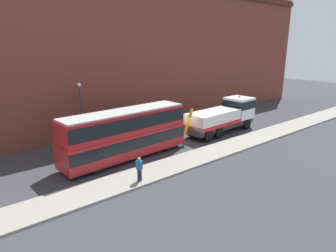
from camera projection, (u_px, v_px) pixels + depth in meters
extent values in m
plane|color=#38383D|center=(180.00, 141.00, 28.49)|extent=(120.00, 120.00, 0.00)
cube|color=gray|center=(212.00, 153.00, 25.33)|extent=(60.00, 2.80, 0.15)
cube|color=brown|center=(137.00, 55.00, 31.79)|extent=(60.00, 1.20, 16.00)
cube|color=#2D2D2D|center=(221.00, 125.00, 31.14)|extent=(9.12, 2.75, 0.55)
cube|color=silver|center=(239.00, 108.00, 32.85)|extent=(2.75, 2.75, 2.30)
cube|color=black|center=(239.00, 104.00, 32.73)|extent=(2.78, 2.78, 0.90)
cube|color=silver|center=(213.00, 118.00, 30.03)|extent=(6.25, 2.97, 1.40)
cube|color=red|center=(213.00, 123.00, 30.17)|extent=(6.25, 3.02, 0.36)
cylinder|color=#B79914|center=(188.00, 121.00, 27.53)|extent=(1.25, 0.35, 2.52)
sphere|color=orange|center=(239.00, 96.00, 32.51)|extent=(0.24, 0.24, 0.24)
cylinder|color=black|center=(230.00, 120.00, 34.16)|extent=(1.18, 0.41, 1.16)
cylinder|color=black|center=(247.00, 124.00, 32.58)|extent=(1.18, 0.41, 1.16)
cylinder|color=black|center=(202.00, 128.00, 30.89)|extent=(1.18, 0.41, 1.16)
cylinder|color=black|center=(219.00, 133.00, 29.32)|extent=(1.18, 0.41, 1.16)
cylinder|color=black|center=(192.00, 131.00, 29.85)|extent=(1.18, 0.41, 1.16)
cylinder|color=black|center=(209.00, 136.00, 28.28)|extent=(1.18, 0.41, 1.16)
cube|color=#AD1E1E|center=(126.00, 143.00, 23.93)|extent=(11.13, 3.17, 1.90)
cube|color=#AD1E1E|center=(125.00, 122.00, 23.45)|extent=(10.91, 3.05, 1.70)
cube|color=black|center=(126.00, 141.00, 23.86)|extent=(11.03, 3.21, 0.90)
cube|color=black|center=(125.00, 121.00, 23.42)|extent=(10.81, 3.20, 1.00)
cube|color=#B2B2B2|center=(125.00, 111.00, 23.20)|extent=(10.68, 2.94, 0.12)
cube|color=yellow|center=(175.00, 118.00, 27.19)|extent=(0.15, 1.50, 0.44)
cylinder|color=black|center=(154.00, 139.00, 27.44)|extent=(1.06, 0.36, 1.04)
cylinder|color=black|center=(170.00, 145.00, 25.91)|extent=(1.06, 0.36, 1.04)
cylinder|color=black|center=(84.00, 159.00, 22.75)|extent=(1.06, 0.36, 1.04)
cylinder|color=black|center=(98.00, 167.00, 21.22)|extent=(1.06, 0.36, 1.04)
cylinder|color=#232333|center=(140.00, 175.00, 19.80)|extent=(0.41, 0.41, 0.85)
cube|color=#1E6084|center=(139.00, 165.00, 19.61)|extent=(0.42, 0.48, 0.62)
sphere|color=tan|center=(139.00, 159.00, 19.49)|extent=(0.24, 0.24, 0.24)
cylinder|color=#38383D|center=(82.00, 116.00, 26.92)|extent=(0.16, 0.16, 5.50)
sphere|color=#EAE5C6|center=(79.00, 85.00, 26.14)|extent=(0.36, 0.36, 0.36)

